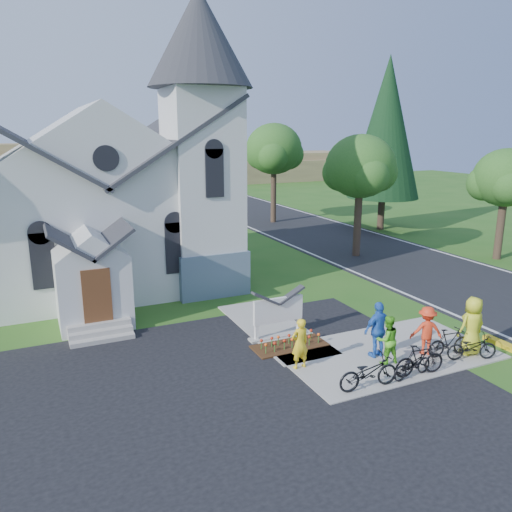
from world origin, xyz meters
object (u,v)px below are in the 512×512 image
cyclist_0 (300,343)px  cyclist_2 (378,329)px  bike_2 (412,365)px  cyclist_1 (387,340)px  cyclist_4 (472,326)px  bike_4 (472,347)px  bike_1 (420,360)px  cyclist_3 (426,330)px  bike_3 (449,342)px  church_sign (278,311)px  bike_0 (369,372)px

cyclist_0 → cyclist_2: cyclist_2 is taller
bike_2 → cyclist_0: bearing=47.1°
cyclist_1 → cyclist_2: 0.52m
cyclist_4 → bike_4: size_ratio=1.19×
bike_4 → bike_1: bearing=112.9°
cyclist_2 → cyclist_3: 1.65m
bike_1 → cyclist_2: 1.68m
cyclist_3 → bike_3: cyclist_3 is taller
church_sign → cyclist_2: 3.58m
bike_3 → cyclist_4: bearing=-94.8°
church_sign → cyclist_0: 2.51m
bike_1 → cyclist_0: bearing=63.5°
cyclist_0 → cyclist_1: size_ratio=1.03×
cyclist_0 → cyclist_4: cyclist_4 is taller
bike_1 → cyclist_4: bearing=-73.3°
cyclist_4 → bike_1: bearing=15.0°
cyclist_4 → bike_4: (-0.32, -0.35, -0.55)m
cyclist_2 → cyclist_3: cyclist_2 is taller
church_sign → cyclist_2: cyclist_2 is taller
bike_0 → cyclist_4: 4.54m
bike_1 → bike_2: size_ratio=1.10×
church_sign → bike_1: bearing=-60.1°
bike_2 → bike_4: (2.57, 0.14, 0.03)m
church_sign → bike_3: 5.79m
cyclist_0 → cyclist_2: size_ratio=0.87×
cyclist_2 → cyclist_4: size_ratio=0.96×
cyclist_0 → bike_3: (4.87, -1.31, -0.33)m
bike_3 → cyclist_0: bearing=81.4°
church_sign → bike_2: church_sign is taller
cyclist_0 → cyclist_3: bearing=165.8°
bike_1 → cyclist_2: (-0.32, 1.59, 0.43)m
bike_1 → cyclist_4: (2.61, 0.48, 0.47)m
cyclist_2 → cyclist_4: (2.93, -1.11, 0.04)m
church_sign → bike_0: size_ratio=1.16×
bike_0 → cyclist_1: size_ratio=1.20×
church_sign → bike_4: 6.46m
cyclist_0 → cyclist_3: cyclist_3 is taller
church_sign → cyclist_3: bearing=-41.2°
bike_3 → bike_4: size_ratio=0.97×
church_sign → cyclist_3: size_ratio=1.34×
cyclist_0 → bike_3: bearing=162.0°
cyclist_1 → cyclist_4: cyclist_4 is taller
church_sign → cyclist_2: bearing=-51.8°
cyclist_2 → cyclist_3: bearing=160.8°
cyclist_0 → cyclist_3: (4.28, -0.86, 0.01)m
bike_3 → cyclist_4: size_ratio=0.81×
bike_0 → cyclist_2: bearing=-41.1°
bike_3 → bike_1: bearing=115.6°
church_sign → bike_1: church_sign is taller
cyclist_3 → cyclist_0: bearing=10.9°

